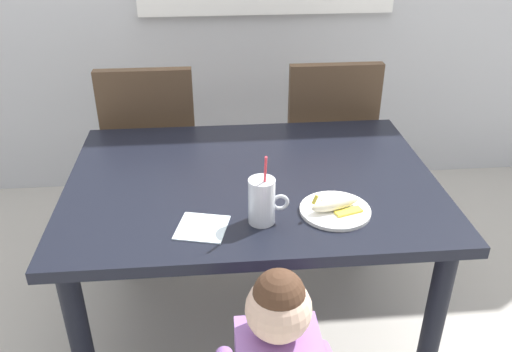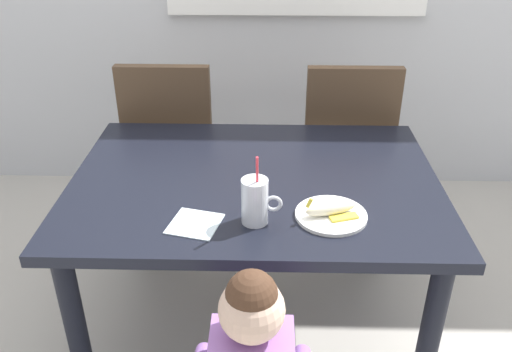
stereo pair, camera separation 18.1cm
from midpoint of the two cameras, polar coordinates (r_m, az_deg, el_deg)
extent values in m
plane|color=#B7B2A8|center=(2.36, -2.66, -15.75)|extent=(24.00, 24.00, 0.00)
cube|color=black|center=(1.93, -3.13, -0.78)|extent=(1.32, 0.97, 0.04)
cylinder|color=black|center=(1.91, -20.86, -17.10)|extent=(0.07, 0.07, 0.68)
cylinder|color=black|center=(1.93, 15.88, -15.31)|extent=(0.07, 0.07, 0.68)
cylinder|color=black|center=(2.52, -16.68, -3.92)|extent=(0.07, 0.07, 0.68)
cylinder|color=black|center=(2.54, 9.97, -2.76)|extent=(0.07, 0.07, 0.68)
cube|color=#4C3826|center=(2.74, -12.53, 2.15)|extent=(0.44, 0.44, 0.06)
cube|color=#4C3826|center=(2.45, -13.68, 5.67)|extent=(0.42, 0.05, 0.48)
cylinder|color=black|center=(3.00, -8.09, -0.14)|extent=(0.04, 0.04, 0.42)
cylinder|color=black|center=(3.05, -15.22, -0.45)|extent=(0.04, 0.04, 0.42)
cylinder|color=black|center=(2.68, -8.37, -4.09)|extent=(0.04, 0.04, 0.42)
cylinder|color=black|center=(2.73, -16.37, -4.35)|extent=(0.04, 0.04, 0.42)
cube|color=#4C3826|center=(2.76, 5.19, 2.90)|extent=(0.44, 0.44, 0.06)
cube|color=#4C3826|center=(2.47, 6.25, 6.50)|extent=(0.42, 0.05, 0.48)
cylinder|color=black|center=(3.07, 7.90, 0.55)|extent=(0.04, 0.04, 0.42)
cylinder|color=black|center=(3.01, 0.82, 0.25)|extent=(0.04, 0.04, 0.42)
cylinder|color=black|center=(2.75, 9.55, -3.21)|extent=(0.04, 0.04, 0.42)
cylinder|color=black|center=(2.68, 1.64, -3.64)|extent=(0.04, 0.04, 0.42)
sphere|color=beige|center=(1.36, -1.46, -14.27)|extent=(0.17, 0.17, 0.17)
sphere|color=#472D1E|center=(1.33, -1.49, -12.80)|extent=(0.13, 0.13, 0.13)
cylinder|color=silver|center=(1.64, -2.55, -2.81)|extent=(0.08, 0.08, 0.15)
cylinder|color=beige|center=(1.65, -2.52, -3.69)|extent=(0.07, 0.07, 0.08)
torus|color=silver|center=(1.64, -0.52, -2.94)|extent=(0.06, 0.01, 0.06)
cylinder|color=#E5333F|center=(1.60, -2.30, -0.85)|extent=(0.01, 0.07, 0.21)
cylinder|color=white|center=(1.73, 5.55, -3.79)|extent=(0.23, 0.23, 0.01)
ellipsoid|color=#F4EAC6|center=(1.71, 5.53, -3.06)|extent=(0.18, 0.09, 0.04)
cube|color=yellow|center=(1.71, 6.95, -3.91)|extent=(0.10, 0.06, 0.01)
cube|color=yellow|center=(1.75, 5.51, -2.79)|extent=(0.10, 0.06, 0.01)
cylinder|color=yellow|center=(1.66, 3.29, -2.64)|extent=(0.03, 0.02, 0.03)
cube|color=silver|center=(1.66, -8.93, -5.59)|extent=(0.18, 0.18, 0.00)
camera|label=1|loc=(0.09, -92.86, -1.59)|focal=37.24mm
camera|label=2|loc=(0.09, 87.14, 1.59)|focal=37.24mm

